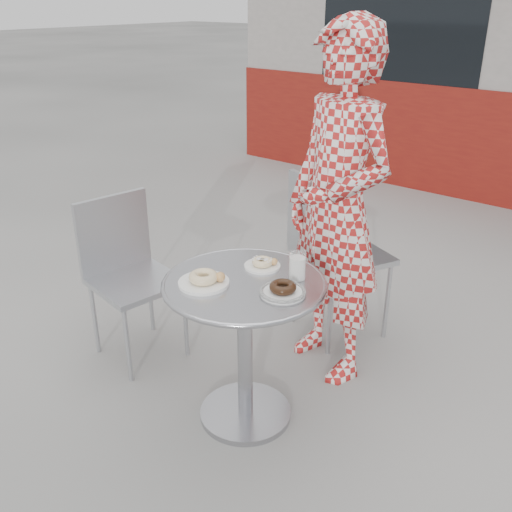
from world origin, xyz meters
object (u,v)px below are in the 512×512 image
Objects in this scene: bistro_table at (245,317)px; plate_far at (263,264)px; seated_person at (337,210)px; plate_near at (205,280)px; plate_checker at (283,290)px; chair_left at (138,310)px; chair_far at (338,285)px; milk_cup at (297,267)px.

bistro_table is 4.44× the size of plate_far.
plate_near is (-0.18, -0.71, -0.14)m from seated_person.
bistro_table is at bearing -175.63° from plate_checker.
chair_left is 5.40× the size of plate_far.
seated_person is at bearing 140.11° from chair_far.
bistro_table is 0.82× the size of chair_left.
plate_near is (-0.08, -0.27, 0.00)m from plate_far.
seated_person is at bearing 101.24° from plate_checker.
plate_far is 0.84× the size of plate_checker.
plate_checker is (0.18, 0.01, 0.18)m from bistro_table.
plate_far is 0.75× the size of plate_near.
chair_far is 4.44× the size of plate_near.
chair_left is at bearing 178.50° from plate_checker.
bistro_table is at bearing -77.25° from seated_person.
plate_checker is at bearing -77.36° from milk_cup.
chair_left is 1.04m from milk_cup.
chair_left is 1.04m from plate_checker.
chair_left is 4.06× the size of plate_near.
seated_person is at bearing 75.96° from plate_near.
plate_checker is at bearing 131.09° from chair_far.
plate_near is at bearing -84.62° from seated_person.
milk_cup reaches higher than plate_far.
chair_far is 0.89m from milk_cup.
seated_person is 8.19× the size of plate_near.
plate_near is 0.38m from milk_cup.
plate_near is at bearing 112.73° from chair_far.
chair_left is 0.50× the size of seated_person.
plate_far is (-0.09, -0.44, -0.14)m from seated_person.
chair_left is 0.87m from plate_far.
plate_far is 0.29m from plate_near.
chair_left is at bearing 75.80° from chair_far.
chair_left is (-0.69, -0.85, -0.02)m from chair_far.
chair_left is 0.81m from plate_near.
chair_left is at bearing -126.95° from seated_person.
chair_left reaches higher than plate_far.
chair_far is at bearing -29.32° from chair_left.
seated_person reaches higher than bistro_table.
plate_far is 0.25m from plate_checker.
seated_person is at bearing -46.68° from chair_left.
plate_far is at bearing 72.87° from plate_near.
chair_left is 7.31× the size of milk_cup.
chair_far is 7.99× the size of milk_cup.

